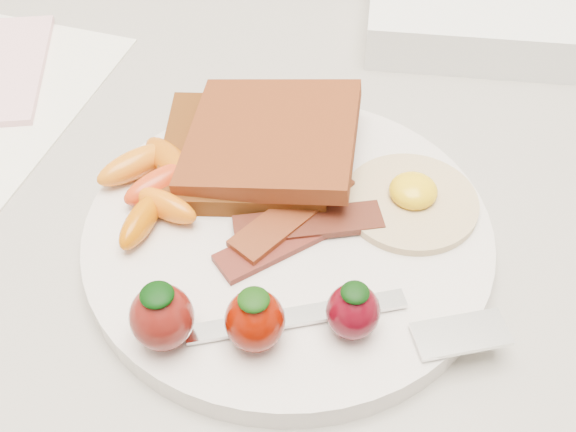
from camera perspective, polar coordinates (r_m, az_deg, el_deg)
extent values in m
cube|color=gray|center=(0.94, -1.26, -14.27)|extent=(2.00, 0.60, 0.90)
cylinder|color=silver|center=(0.48, 0.00, -1.54)|extent=(0.27, 0.27, 0.02)
cube|color=#331A04|center=(0.52, -3.43, 5.12)|extent=(0.14, 0.14, 0.01)
cube|color=#4B2011|center=(0.51, -1.29, 6.25)|extent=(0.15, 0.15, 0.03)
cylinder|color=beige|center=(0.49, 9.66, 1.10)|extent=(0.11, 0.11, 0.01)
ellipsoid|color=yellow|center=(0.49, 9.87, 1.99)|extent=(0.04, 0.04, 0.02)
cube|color=#370305|center=(0.47, -0.08, -1.80)|extent=(0.10, 0.06, 0.00)
cube|color=#3D0B0D|center=(0.47, 1.61, -0.61)|extent=(0.10, 0.03, 0.00)
cube|color=#50190B|center=(0.48, 0.39, 0.27)|extent=(0.09, 0.08, 0.00)
ellipsoid|color=red|center=(0.50, -9.98, 2.60)|extent=(0.06, 0.04, 0.02)
ellipsoid|color=orange|center=(0.48, -9.70, 0.83)|extent=(0.05, 0.05, 0.02)
ellipsoid|color=#BF5900|center=(0.48, -11.56, -0.39)|extent=(0.04, 0.05, 0.02)
ellipsoid|color=#BB5608|center=(0.51, -9.13, 4.12)|extent=(0.05, 0.07, 0.02)
ellipsoid|color=orange|center=(0.51, -12.02, 4.02)|extent=(0.06, 0.04, 0.02)
ellipsoid|color=#5F120C|center=(0.41, -9.93, -7.89)|extent=(0.04, 0.04, 0.04)
ellipsoid|color=black|center=(0.39, -10.32, -6.14)|extent=(0.02, 0.02, 0.01)
ellipsoid|color=#690C00|center=(0.41, -2.63, -8.26)|extent=(0.03, 0.03, 0.04)
ellipsoid|color=black|center=(0.39, -2.73, -6.62)|extent=(0.02, 0.02, 0.01)
ellipsoid|color=#4E040E|center=(0.41, 5.15, -7.52)|extent=(0.03, 0.03, 0.03)
ellipsoid|color=black|center=(0.40, 5.32, -6.03)|extent=(0.02, 0.02, 0.01)
cube|color=silver|center=(0.43, 0.74, -7.94)|extent=(0.13, 0.01, 0.00)
cube|color=silver|center=(0.43, 13.51, -9.06)|extent=(0.06, 0.03, 0.00)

